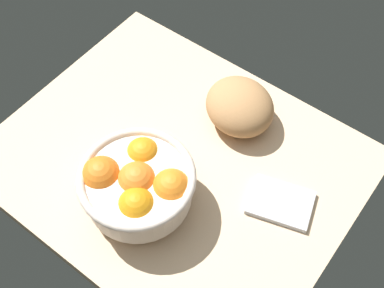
% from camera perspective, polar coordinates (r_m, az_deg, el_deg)
% --- Properties ---
extents(ground_plane, '(0.69, 0.56, 0.03)m').
position_cam_1_polar(ground_plane, '(1.01, -1.81, -2.18)').
color(ground_plane, beige).
extents(fruit_bowl, '(0.21, 0.21, 0.11)m').
position_cam_1_polar(fruit_bowl, '(0.90, -6.18, -4.50)').
color(fruit_bowl, silver).
rests_on(fruit_bowl, ground).
extents(bread_loaf, '(0.19, 0.18, 0.09)m').
position_cam_1_polar(bread_loaf, '(1.03, 5.39, 4.24)').
color(bread_loaf, '#B58150').
rests_on(bread_loaf, ground).
extents(napkin_folded, '(0.14, 0.11, 0.01)m').
position_cam_1_polar(napkin_folded, '(0.96, 9.96, -6.52)').
color(napkin_folded, '#B9BBC2').
rests_on(napkin_folded, ground).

